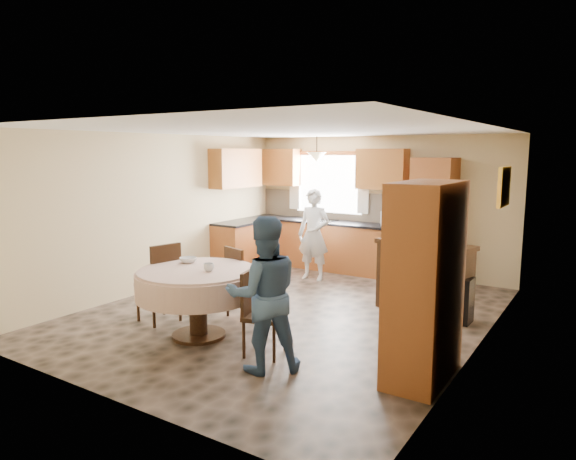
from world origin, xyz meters
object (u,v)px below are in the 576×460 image
(oven_tower, at_px, (433,221))
(dining_table, at_px, (198,284))
(cupboard, at_px, (425,282))
(chair_back, at_px, (241,279))
(person_dining, at_px, (264,294))
(chair_left, at_px, (162,279))
(sideboard, at_px, (424,280))
(person_sink, at_px, (314,235))
(chair_right, at_px, (258,308))

(oven_tower, bearing_deg, dining_table, -111.11)
(cupboard, bearing_deg, chair_back, 169.23)
(person_dining, bearing_deg, dining_table, -60.39)
(dining_table, height_order, chair_back, chair_back)
(cupboard, bearing_deg, chair_left, -176.65)
(sideboard, bearing_deg, person_sink, 174.30)
(sideboard, height_order, chair_right, chair_right)
(sideboard, xyz_separation_m, chair_left, (-2.73, -2.24, 0.12))
(cupboard, bearing_deg, dining_table, -172.76)
(dining_table, distance_m, chair_right, 0.93)
(dining_table, distance_m, person_dining, 1.28)
(oven_tower, xyz_separation_m, chair_left, (-2.32, -3.93, -0.48))
(chair_back, bearing_deg, dining_table, 107.36)
(chair_right, distance_m, person_dining, 0.51)
(oven_tower, bearing_deg, chair_back, -115.93)
(cupboard, xyz_separation_m, chair_back, (-2.64, 0.50, -0.43))
(sideboard, relative_size, cupboard, 0.67)
(chair_right, relative_size, person_dining, 0.59)
(person_sink, bearing_deg, cupboard, -49.74)
(cupboard, height_order, chair_back, cupboard)
(oven_tower, bearing_deg, person_sink, -154.69)
(dining_table, bearing_deg, chair_right, -2.49)
(sideboard, relative_size, chair_left, 1.24)
(dining_table, relative_size, chair_right, 1.55)
(cupboard, relative_size, person_sink, 1.22)
(chair_left, bearing_deg, sideboard, 140.86)
(cupboard, bearing_deg, person_dining, -154.35)
(chair_left, distance_m, chair_right, 1.68)
(oven_tower, relative_size, chair_back, 2.19)
(sideboard, distance_m, chair_left, 3.54)
(chair_back, xyz_separation_m, chair_right, (0.92, -0.88, -0.02))
(oven_tower, xyz_separation_m, person_dining, (-0.35, -4.41, -0.26))
(cupboard, distance_m, chair_right, 1.82)
(cupboard, height_order, person_dining, cupboard)
(oven_tower, relative_size, person_sink, 1.34)
(dining_table, bearing_deg, person_sink, 94.39)
(chair_left, relative_size, chair_back, 1.09)
(oven_tower, distance_m, chair_left, 4.59)
(cupboard, xyz_separation_m, chair_left, (-3.39, -0.20, -0.39))
(dining_table, bearing_deg, chair_left, 169.69)
(oven_tower, distance_m, chair_right, 4.19)
(chair_back, height_order, chair_right, chair_back)
(sideboard, bearing_deg, chair_left, -125.96)
(cupboard, bearing_deg, chair_right, -167.68)
(sideboard, xyz_separation_m, chair_right, (-1.06, -2.42, 0.05))
(oven_tower, height_order, dining_table, oven_tower)
(dining_table, height_order, chair_left, chair_left)
(dining_table, bearing_deg, sideboard, 50.25)
(chair_left, height_order, chair_right, chair_left)
(person_sink, bearing_deg, chair_right, -75.12)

